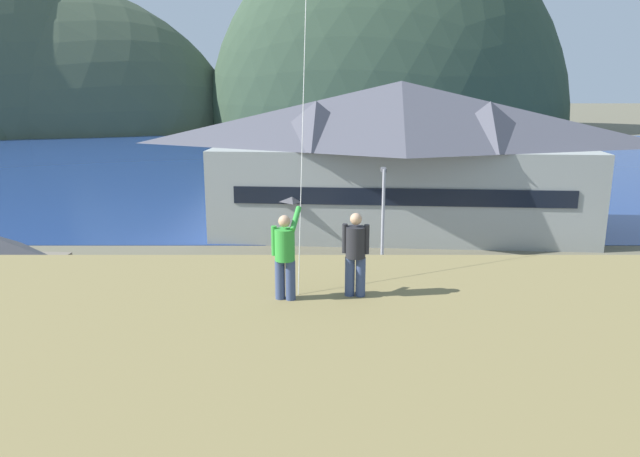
% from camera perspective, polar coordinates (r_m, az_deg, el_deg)
% --- Properties ---
extents(ground_plane, '(600.00, 600.00, 0.00)m').
position_cam_1_polar(ground_plane, '(22.22, -2.73, -14.08)').
color(ground_plane, '#66604C').
extents(parking_lot_pad, '(40.00, 20.00, 0.10)m').
position_cam_1_polar(parking_lot_pad, '(26.72, -2.23, -8.97)').
color(parking_lot_pad, gray).
rests_on(parking_lot_pad, ground).
extents(bay_water, '(360.00, 84.00, 0.03)m').
position_cam_1_polar(bay_water, '(80.30, -0.75, 6.35)').
color(bay_water, navy).
rests_on(bay_water, ground).
extents(far_hill_far_shoulder, '(81.68, 56.55, 91.61)m').
position_cam_1_polar(far_hill_far_shoulder, '(140.45, 6.36, 9.44)').
color(far_hill_far_shoulder, '#334733').
rests_on(far_hill_far_shoulder, ground).
extents(harbor_lodge, '(27.67, 12.81, 10.52)m').
position_cam_1_polar(harbor_lodge, '(42.32, 7.61, 7.15)').
color(harbor_lodge, '#999E99').
rests_on(harbor_lodge, ground).
extents(storage_shed_waterside, '(5.47, 5.94, 4.68)m').
position_cam_1_polar(storage_shed_waterside, '(41.26, -2.98, 2.65)').
color(storage_shed_waterside, '#756B5B').
rests_on(storage_shed_waterside, ground).
extents(wharf_dock, '(3.20, 14.18, 0.70)m').
position_cam_1_polar(wharf_dock, '(55.66, -1.13, 3.39)').
color(wharf_dock, '#70604C').
rests_on(wharf_dock, ground).
extents(moored_boat_wharfside, '(3.15, 7.46, 2.16)m').
position_cam_1_polar(moored_boat_wharfside, '(53.52, -4.95, 3.32)').
color(moored_boat_wharfside, '#23564C').
rests_on(moored_boat_wharfside, ground).
extents(moored_boat_outer_mooring, '(2.23, 5.87, 2.16)m').
position_cam_1_polar(moored_boat_outer_mooring, '(53.68, 2.29, 3.39)').
color(moored_boat_outer_mooring, '#A8A399').
rests_on(moored_boat_outer_mooring, ground).
extents(parked_car_lone_by_shed, '(4.26, 2.17, 1.82)m').
position_cam_1_polar(parked_car_lone_by_shed, '(21.84, -12.53, -11.81)').
color(parked_car_lone_by_shed, slate).
rests_on(parked_car_lone_by_shed, parking_lot_pad).
extents(parked_car_mid_row_center, '(4.36, 2.38, 1.82)m').
position_cam_1_polar(parked_car_mid_row_center, '(28.71, -14.84, -5.63)').
color(parked_car_mid_row_center, '#B28923').
rests_on(parked_car_mid_row_center, parking_lot_pad).
extents(parked_car_back_row_left, '(4.27, 2.20, 1.82)m').
position_cam_1_polar(parked_car_back_row_left, '(23.08, 4.18, -10.05)').
color(parked_car_back_row_left, navy).
rests_on(parked_car_back_row_left, parking_lot_pad).
extents(parked_car_corner_spot, '(4.26, 2.17, 1.82)m').
position_cam_1_polar(parked_car_corner_spot, '(28.36, 2.88, -5.41)').
color(parked_car_corner_spot, navy).
rests_on(parked_car_corner_spot, parking_lot_pad).
extents(parked_car_front_row_red, '(4.21, 2.08, 1.82)m').
position_cam_1_polar(parked_car_front_row_red, '(23.41, 17.46, -10.33)').
color(parked_car_front_row_red, '#9EA3A8').
rests_on(parked_car_front_row_red, parking_lot_pad).
extents(parking_light_pole, '(0.24, 0.78, 6.02)m').
position_cam_1_polar(parking_light_pole, '(31.10, 6.03, 1.17)').
color(parking_light_pole, '#ADADB2').
rests_on(parking_light_pole, parking_lot_pad).
extents(person_kite_flyer, '(0.60, 0.62, 1.86)m').
position_cam_1_polar(person_kite_flyer, '(11.88, -3.40, -2.44)').
color(person_kite_flyer, '#384770').
rests_on(person_kite_flyer, grassy_hill_foreground).
extents(person_companion, '(0.54, 0.40, 1.74)m').
position_cam_1_polar(person_companion, '(12.07, 3.40, -2.26)').
color(person_companion, '#384770').
rests_on(person_companion, grassy_hill_foreground).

